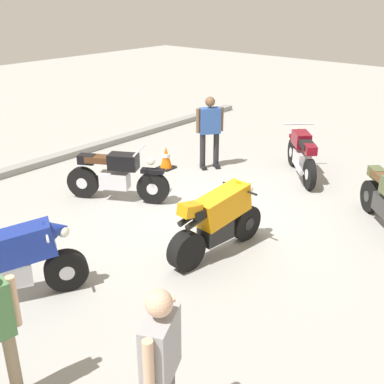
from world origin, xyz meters
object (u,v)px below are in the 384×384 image
(motorcycle_black_cruiser, at_px, (116,175))
(motorcycle_maroon_cruiser, at_px, (302,154))
(motorcycle_orange_sportbike, at_px, (219,219))
(traffic_cone, at_px, (166,158))
(motorcycle_blue_sportbike, at_px, (12,261))
(person_in_gray_shirt, at_px, (161,363))
(person_in_blue_shirt, at_px, (210,128))

(motorcycle_black_cruiser, xyz_separation_m, motorcycle_maroon_cruiser, (3.52, -2.11, 0.00))
(motorcycle_orange_sportbike, bearing_deg, traffic_cone, 61.17)
(motorcycle_blue_sportbike, bearing_deg, person_in_gray_shirt, -67.54)
(motorcycle_orange_sportbike, bearing_deg, motorcycle_blue_sportbike, 160.41)
(person_in_blue_shirt, bearing_deg, person_in_gray_shirt, -20.33)
(motorcycle_maroon_cruiser, xyz_separation_m, person_in_blue_shirt, (-0.87, 1.91, 0.43))
(motorcycle_blue_sportbike, bearing_deg, motorcycle_orange_sportbike, 3.69)
(motorcycle_black_cruiser, xyz_separation_m, person_in_gray_shirt, (-3.42, -4.54, 0.45))
(motorcycle_orange_sportbike, bearing_deg, person_in_blue_shirt, 46.52)
(traffic_cone, bearing_deg, motorcycle_blue_sportbike, -158.42)
(motorcycle_blue_sportbike, xyz_separation_m, person_in_blue_shirt, (5.72, 1.26, 0.36))
(person_in_blue_shirt, bearing_deg, motorcycle_orange_sportbike, -15.09)
(motorcycle_maroon_cruiser, height_order, traffic_cone, motorcycle_maroon_cruiser)
(person_in_blue_shirt, height_order, traffic_cone, person_in_blue_shirt)
(person_in_gray_shirt, bearing_deg, motorcycle_blue_sportbike, 148.29)
(motorcycle_maroon_cruiser, bearing_deg, motorcycle_black_cruiser, 106.19)
(motorcycle_maroon_cruiser, relative_size, person_in_blue_shirt, 0.97)
(motorcycle_orange_sportbike, relative_size, person_in_gray_shirt, 1.15)
(motorcycle_blue_sportbike, xyz_separation_m, person_in_gray_shirt, (-0.35, -3.07, 0.38))
(motorcycle_black_cruiser, bearing_deg, traffic_cone, 75.74)
(traffic_cone, bearing_deg, person_in_gray_shirt, -136.69)
(motorcycle_blue_sportbike, bearing_deg, person_in_blue_shirt, 41.47)
(traffic_cone, bearing_deg, motorcycle_maroon_cruiser, -59.00)
(motorcycle_maroon_cruiser, relative_size, motorcycle_orange_sportbike, 0.82)
(motorcycle_maroon_cruiser, height_order, person_in_gray_shirt, person_in_gray_shirt)
(motorcycle_black_cruiser, relative_size, person_in_blue_shirt, 1.13)
(traffic_cone, bearing_deg, motorcycle_orange_sportbike, -124.58)
(motorcycle_black_cruiser, xyz_separation_m, motorcycle_blue_sportbike, (-3.07, -1.47, 0.07))
(motorcycle_maroon_cruiser, xyz_separation_m, person_in_gray_shirt, (-6.94, -2.43, 0.45))
(motorcycle_orange_sportbike, height_order, traffic_cone, motorcycle_orange_sportbike)
(motorcycle_orange_sportbike, relative_size, person_in_blue_shirt, 1.17)
(motorcycle_maroon_cruiser, relative_size, person_in_gray_shirt, 0.95)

